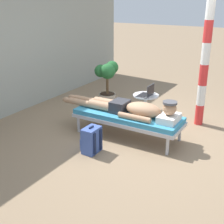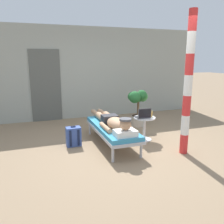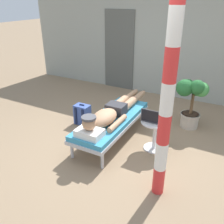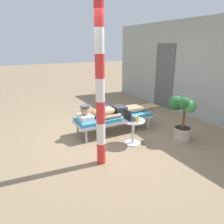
{
  "view_description": "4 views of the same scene",
  "coord_description": "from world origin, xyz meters",
  "px_view_note": "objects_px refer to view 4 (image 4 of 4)",
  "views": [
    {
      "loc": [
        -4.42,
        -2.02,
        2.26
      ],
      "look_at": [
        -0.4,
        0.36,
        0.49
      ],
      "focal_mm": 49.61,
      "sensor_mm": 36.0,
      "label": 1
    },
    {
      "loc": [
        -1.74,
        -4.25,
        1.81
      ],
      "look_at": [
        -0.06,
        0.47,
        0.64
      ],
      "focal_mm": 37.61,
      "sensor_mm": 36.0,
      "label": 2
    },
    {
      "loc": [
        1.62,
        -3.12,
        2.32
      ],
      "look_at": [
        -0.22,
        0.31,
        0.46
      ],
      "focal_mm": 38.83,
      "sensor_mm": 36.0,
      "label": 3
    },
    {
      "loc": [
        4.05,
        -2.12,
        2.01
      ],
      "look_at": [
        -0.01,
        0.07,
        0.55
      ],
      "focal_mm": 34.25,
      "sensor_mm": 36.0,
      "label": 4
    }
  ],
  "objects_px": {
    "drink_glass": "(137,119)",
    "porch_post": "(100,90)",
    "side_table": "(133,128)",
    "potted_plant": "(183,113)",
    "lounge_chair": "(114,118)",
    "backpack": "(107,113)",
    "person_reclining": "(112,111)",
    "laptop": "(130,117)"
  },
  "relations": [
    {
      "from": "backpack",
      "to": "porch_post",
      "type": "height_order",
      "value": "porch_post"
    },
    {
      "from": "lounge_chair",
      "to": "drink_glass",
      "type": "relative_size",
      "value": 13.76
    },
    {
      "from": "person_reclining",
      "to": "potted_plant",
      "type": "height_order",
      "value": "potted_plant"
    },
    {
      "from": "side_table",
      "to": "potted_plant",
      "type": "bearing_deg",
      "value": 72.39
    },
    {
      "from": "porch_post",
      "to": "backpack",
      "type": "bearing_deg",
      "value": 150.41
    },
    {
      "from": "backpack",
      "to": "potted_plant",
      "type": "xyz_separation_m",
      "value": [
        1.89,
        0.86,
        0.43
      ]
    },
    {
      "from": "person_reclining",
      "to": "potted_plant",
      "type": "bearing_deg",
      "value": 45.34
    },
    {
      "from": "laptop",
      "to": "potted_plant",
      "type": "distance_m",
      "value": 1.16
    },
    {
      "from": "drink_glass",
      "to": "potted_plant",
      "type": "height_order",
      "value": "potted_plant"
    },
    {
      "from": "laptop",
      "to": "backpack",
      "type": "relative_size",
      "value": 0.73
    },
    {
      "from": "porch_post",
      "to": "side_table",
      "type": "bearing_deg",
      "value": 112.36
    },
    {
      "from": "lounge_chair",
      "to": "potted_plant",
      "type": "xyz_separation_m",
      "value": [
        1.11,
        1.07,
        0.28
      ]
    },
    {
      "from": "backpack",
      "to": "porch_post",
      "type": "bearing_deg",
      "value": -29.59
    },
    {
      "from": "lounge_chair",
      "to": "potted_plant",
      "type": "distance_m",
      "value": 1.56
    },
    {
      "from": "lounge_chair",
      "to": "porch_post",
      "type": "relative_size",
      "value": 0.7
    },
    {
      "from": "lounge_chair",
      "to": "potted_plant",
      "type": "bearing_deg",
      "value": 44.06
    },
    {
      "from": "backpack",
      "to": "side_table",
      "type": "bearing_deg",
      "value": -6.49
    },
    {
      "from": "person_reclining",
      "to": "potted_plant",
      "type": "xyz_separation_m",
      "value": [
        1.11,
        1.12,
        0.1
      ]
    },
    {
      "from": "porch_post",
      "to": "laptop",
      "type": "bearing_deg",
      "value": 116.77
    },
    {
      "from": "person_reclining",
      "to": "porch_post",
      "type": "xyz_separation_m",
      "value": [
        1.16,
        -0.84,
        0.79
      ]
    },
    {
      "from": "side_table",
      "to": "porch_post",
      "type": "xyz_separation_m",
      "value": [
        0.38,
        -0.92,
        0.96
      ]
    },
    {
      "from": "person_reclining",
      "to": "laptop",
      "type": "relative_size",
      "value": 7.0
    },
    {
      "from": "side_table",
      "to": "potted_plant",
      "type": "xyz_separation_m",
      "value": [
        0.33,
        1.04,
        0.27
      ]
    },
    {
      "from": "laptop",
      "to": "drink_glass",
      "type": "distance_m",
      "value": 0.21
    },
    {
      "from": "person_reclining",
      "to": "laptop",
      "type": "distance_m",
      "value": 0.72
    },
    {
      "from": "potted_plant",
      "to": "person_reclining",
      "type": "bearing_deg",
      "value": -134.66
    },
    {
      "from": "potted_plant",
      "to": "porch_post",
      "type": "relative_size",
      "value": 0.38
    },
    {
      "from": "lounge_chair",
      "to": "porch_post",
      "type": "height_order",
      "value": "porch_post"
    },
    {
      "from": "person_reclining",
      "to": "drink_glass",
      "type": "distance_m",
      "value": 0.93
    },
    {
      "from": "drink_glass",
      "to": "potted_plant",
      "type": "xyz_separation_m",
      "value": [
        0.18,
        1.05,
        0.03
      ]
    },
    {
      "from": "lounge_chair",
      "to": "side_table",
      "type": "relative_size",
      "value": 3.53
    },
    {
      "from": "person_reclining",
      "to": "laptop",
      "type": "bearing_deg",
      "value": 2.41
    },
    {
      "from": "laptop",
      "to": "drink_glass",
      "type": "relative_size",
      "value": 2.31
    },
    {
      "from": "laptop",
      "to": "lounge_chair",
      "type": "bearing_deg",
      "value": 178.49
    },
    {
      "from": "potted_plant",
      "to": "drink_glass",
      "type": "bearing_deg",
      "value": -99.7
    },
    {
      "from": "laptop",
      "to": "backpack",
      "type": "height_order",
      "value": "laptop"
    },
    {
      "from": "side_table",
      "to": "porch_post",
      "type": "distance_m",
      "value": 1.38
    },
    {
      "from": "laptop",
      "to": "person_reclining",
      "type": "bearing_deg",
      "value": -177.59
    },
    {
      "from": "lounge_chair",
      "to": "drink_glass",
      "type": "distance_m",
      "value": 0.96
    },
    {
      "from": "drink_glass",
      "to": "porch_post",
      "type": "height_order",
      "value": "porch_post"
    },
    {
      "from": "person_reclining",
      "to": "potted_plant",
      "type": "relative_size",
      "value": 2.2
    },
    {
      "from": "drink_glass",
      "to": "potted_plant",
      "type": "relative_size",
      "value": 0.14
    }
  ]
}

